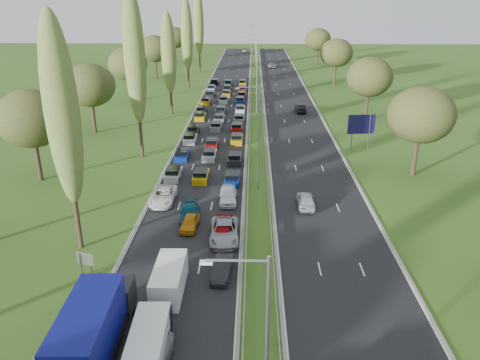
{
  "coord_description": "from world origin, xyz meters",
  "views": [
    {
      "loc": [
        3.82,
        -7.38,
        21.3
      ],
      "look_at": [
        2.44,
        41.91,
        1.5
      ],
      "focal_mm": 35.0,
      "sensor_mm": 36.0,
      "label": 1
    }
  ],
  "objects_px": {
    "info_sign": "(86,262)",
    "direction_sign": "(361,126)",
    "white_van_rear": "(170,277)",
    "white_van_front": "(150,340)",
    "near_car_2": "(164,196)",
    "blue_lorry": "(94,328)"
  },
  "relations": [
    {
      "from": "info_sign",
      "to": "direction_sign",
      "type": "relative_size",
      "value": 0.4
    },
    {
      "from": "white_van_front",
      "to": "info_sign",
      "type": "distance_m",
      "value": 11.0
    },
    {
      "from": "info_sign",
      "to": "direction_sign",
      "type": "distance_m",
      "value": 44.36
    },
    {
      "from": "blue_lorry",
      "to": "info_sign",
      "type": "height_order",
      "value": "blue_lorry"
    },
    {
      "from": "near_car_2",
      "to": "info_sign",
      "type": "relative_size",
      "value": 2.57
    },
    {
      "from": "white_van_rear",
      "to": "direction_sign",
      "type": "xyz_separation_m",
      "value": [
        21.79,
        35.34,
        2.43
      ]
    },
    {
      "from": "near_car_2",
      "to": "direction_sign",
      "type": "height_order",
      "value": "direction_sign"
    },
    {
      "from": "white_van_rear",
      "to": "info_sign",
      "type": "distance_m",
      "value": 7.21
    },
    {
      "from": "blue_lorry",
      "to": "near_car_2",
      "type": "bearing_deg",
      "value": 88.3
    },
    {
      "from": "blue_lorry",
      "to": "white_van_front",
      "type": "height_order",
      "value": "blue_lorry"
    },
    {
      "from": "white_van_front",
      "to": "white_van_rear",
      "type": "xyz_separation_m",
      "value": [
        0.09,
        6.88,
        0.02
      ]
    },
    {
      "from": "white_van_front",
      "to": "info_sign",
      "type": "xyz_separation_m",
      "value": [
        -6.92,
        8.55,
        0.25
      ]
    },
    {
      "from": "near_car_2",
      "to": "white_van_rear",
      "type": "xyz_separation_m",
      "value": [
        3.42,
        -16.16,
        0.37
      ]
    },
    {
      "from": "white_van_rear",
      "to": "white_van_front",
      "type": "bearing_deg",
      "value": -90.94
    },
    {
      "from": "white_van_front",
      "to": "direction_sign",
      "type": "xyz_separation_m",
      "value": [
        21.88,
        42.22,
        2.45
      ]
    },
    {
      "from": "white_van_front",
      "to": "white_van_rear",
      "type": "relative_size",
      "value": 0.99
    },
    {
      "from": "white_van_front",
      "to": "white_van_rear",
      "type": "distance_m",
      "value": 6.88
    },
    {
      "from": "near_car_2",
      "to": "blue_lorry",
      "type": "xyz_separation_m",
      "value": [
        -0.01,
        -23.27,
        1.4
      ]
    },
    {
      "from": "info_sign",
      "to": "near_car_2",
      "type": "bearing_deg",
      "value": 76.09
    },
    {
      "from": "white_van_rear",
      "to": "direction_sign",
      "type": "bearing_deg",
      "value": 58.16
    },
    {
      "from": "near_car_2",
      "to": "info_sign",
      "type": "distance_m",
      "value": 14.95
    },
    {
      "from": "blue_lorry",
      "to": "direction_sign",
      "type": "bearing_deg",
      "value": 57.6
    }
  ]
}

